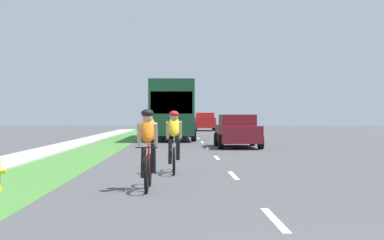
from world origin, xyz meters
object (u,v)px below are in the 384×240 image
Objects in this scene: sedan_maroon at (237,131)px; bus_dark_green at (173,108)px; cyclist_lead at (148,148)px; suv_red at (205,121)px; cyclist_trailing at (174,141)px; pickup_black at (175,121)px.

bus_dark_green is at bearing 107.66° from sedan_maroon.
cyclist_lead is 0.37× the size of suv_red.
cyclist_lead is 43.28m from suv_red.
bus_dark_green reaches higher than cyclist_trailing.
sedan_maroon is 28.80m from suv_red.
cyclist_trailing is 21.05m from bus_dark_green.
pickup_black is at bearing 94.31° from sedan_maroon.
bus_dark_green is 2.47× the size of suv_red.
sedan_maroon is at bearing -72.34° from bus_dark_green.
pickup_black is at bearing 90.00° from bus_dark_green.
pickup_black is at bearing 103.65° from suv_red.
bus_dark_green is (-3.11, 9.76, 1.21)m from sedan_maroon.
cyclist_lead is at bearing -90.24° from pickup_black.
sedan_maroon is 10.31m from bus_dark_green.
cyclist_trailing reaches higher than sedan_maroon.
cyclist_trailing is 0.40× the size of sedan_maroon.
cyclist_lead is 24.15m from bus_dark_green.
bus_dark_green is at bearing 89.45° from cyclist_lead.
sedan_maroon is (2.85, 11.26, -0.04)m from cyclist_trailing.
suv_red is (-0.08, 28.80, 0.18)m from sedan_maroon.
suv_red is (3.03, 19.04, -1.03)m from bus_dark_green.
cyclist_lead is 14.75m from sedan_maroon.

